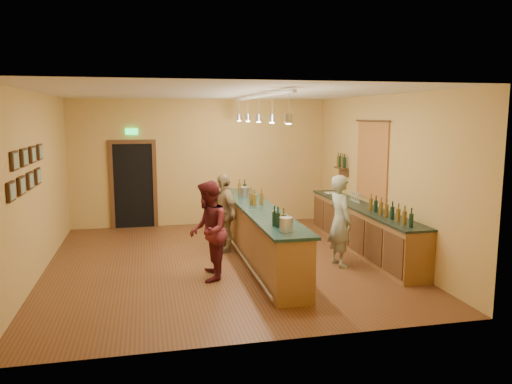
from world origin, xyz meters
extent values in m
plane|color=#522F17|center=(0.00, 0.00, 0.00)|extent=(7.00, 7.00, 0.00)
cube|color=silver|center=(0.00, 0.00, 3.20)|extent=(6.50, 7.00, 0.02)
cube|color=gold|center=(0.00, 3.50, 1.60)|extent=(6.50, 0.02, 3.20)
cube|color=gold|center=(0.00, -3.50, 1.60)|extent=(6.50, 0.02, 3.20)
cube|color=gold|center=(-3.25, 0.00, 1.60)|extent=(0.02, 7.00, 3.20)
cube|color=gold|center=(3.25, 0.00, 1.60)|extent=(0.02, 7.00, 3.20)
cube|color=black|center=(-1.70, 3.48, 1.05)|extent=(0.95, 0.06, 2.10)
cube|color=#473215|center=(-2.22, 3.46, 1.05)|extent=(0.10, 0.08, 2.10)
cube|color=#473215|center=(-1.18, 3.46, 1.05)|extent=(0.10, 0.08, 2.10)
cube|color=#473215|center=(-1.70, 3.46, 2.15)|extent=(1.15, 0.08, 0.10)
cube|color=#19E54C|center=(-1.70, 3.45, 2.40)|extent=(0.30, 0.04, 0.15)
cube|color=maroon|center=(3.23, 0.40, 1.85)|extent=(0.03, 1.40, 1.60)
cube|color=#473215|center=(3.16, 1.90, 1.55)|extent=(0.16, 0.55, 0.03)
cube|color=#473215|center=(3.23, 1.90, 1.45)|extent=(0.03, 0.55, 0.18)
cube|color=brown|center=(2.97, 0.20, 0.45)|extent=(0.55, 4.50, 0.90)
cube|color=#1C2A23|center=(2.97, 0.20, 0.92)|extent=(0.60, 4.55, 0.04)
cylinder|color=silver|center=(2.97, 1.50, 0.99)|extent=(0.09, 0.09, 0.09)
cube|color=silver|center=(2.94, 2.00, 0.95)|extent=(0.22, 0.30, 0.01)
cube|color=brown|center=(0.71, 0.00, 0.50)|extent=(0.60, 5.00, 1.00)
cube|color=#142D29|center=(0.71, 0.00, 1.02)|extent=(0.70, 5.10, 0.05)
cylinder|color=silver|center=(0.35, 0.00, 0.15)|extent=(0.05, 5.00, 0.05)
cylinder|color=silver|center=(0.66, -2.10, 1.16)|extent=(0.20, 0.20, 0.22)
cylinder|color=silver|center=(0.66, 1.20, 1.16)|extent=(0.20, 0.20, 0.22)
cube|color=silver|center=(0.71, 0.00, 3.14)|extent=(0.06, 4.60, 0.05)
cylinder|color=silver|center=(0.71, -2.00, 2.95)|extent=(0.01, 0.01, 0.35)
cylinder|color=#A5A5AD|center=(0.71, -2.00, 2.75)|extent=(0.11, 0.11, 0.14)
cylinder|color=#FFEABF|center=(0.71, -2.00, 2.67)|extent=(0.08, 0.08, 0.02)
cylinder|color=silver|center=(0.71, -1.00, 2.95)|extent=(0.01, 0.01, 0.35)
cylinder|color=#A5A5AD|center=(0.71, -1.00, 2.75)|extent=(0.11, 0.11, 0.14)
cylinder|color=#FFEABF|center=(0.71, -1.00, 2.67)|extent=(0.08, 0.08, 0.02)
cylinder|color=silver|center=(0.71, 0.00, 2.95)|extent=(0.01, 0.01, 0.35)
cylinder|color=#A5A5AD|center=(0.71, 0.00, 2.75)|extent=(0.11, 0.11, 0.14)
cylinder|color=#FFEABF|center=(0.71, 0.00, 2.67)|extent=(0.08, 0.08, 0.02)
cylinder|color=silver|center=(0.71, 1.00, 2.95)|extent=(0.01, 0.01, 0.35)
cylinder|color=#A5A5AD|center=(0.71, 1.00, 2.75)|extent=(0.11, 0.11, 0.14)
cylinder|color=#FFEABF|center=(0.71, 1.00, 2.67)|extent=(0.08, 0.08, 0.02)
cylinder|color=silver|center=(0.71, 2.00, 2.95)|extent=(0.01, 0.01, 0.35)
cylinder|color=#A5A5AD|center=(0.71, 2.00, 2.75)|extent=(0.11, 0.11, 0.14)
cylinder|color=#FFEABF|center=(0.71, 2.00, 2.67)|extent=(0.08, 0.08, 0.02)
imported|color=gray|center=(2.11, -0.68, 0.86)|extent=(0.49, 0.67, 1.71)
imported|color=#59191E|center=(-0.38, -0.95, 0.85)|extent=(0.77, 0.92, 1.71)
imported|color=#997A51|center=(0.16, 0.81, 0.81)|extent=(0.65, 1.02, 1.61)
cylinder|color=#A5824A|center=(1.44, 2.20, 0.62)|extent=(0.31, 0.31, 0.04)
cylinder|color=#A5824A|center=(1.56, 2.20, 0.30)|extent=(0.04, 0.04, 0.60)
cylinder|color=#A5824A|center=(1.38, 2.30, 0.30)|extent=(0.04, 0.04, 0.60)
cylinder|color=#A5824A|center=(1.38, 2.10, 0.30)|extent=(0.04, 0.04, 0.60)
camera|label=1|loc=(-1.38, -9.20, 2.80)|focal=35.00mm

